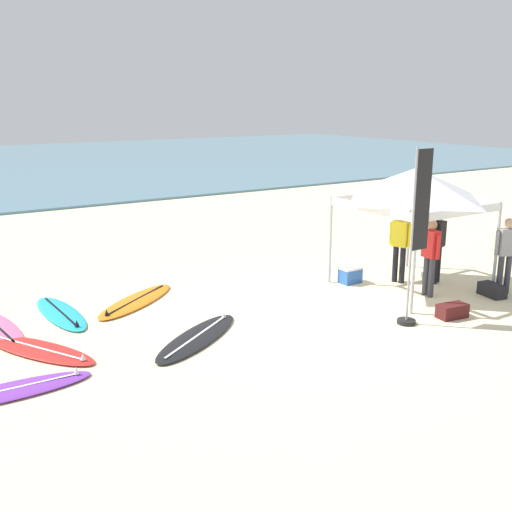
% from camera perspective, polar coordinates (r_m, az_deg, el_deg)
% --- Properties ---
extents(ground_plane, '(80.00, 80.00, 0.00)m').
position_cam_1_polar(ground_plane, '(12.39, 5.07, -5.59)').
color(ground_plane, beige).
extents(canopy_tent, '(2.72, 2.72, 2.75)m').
position_cam_1_polar(canopy_tent, '(14.13, 14.59, 6.46)').
color(canopy_tent, '#B7B7BC').
rests_on(canopy_tent, ground).
extents(surfboard_red, '(1.76, 2.49, 0.19)m').
position_cam_1_polar(surfboard_red, '(11.30, -19.47, -8.24)').
color(surfboard_red, red).
rests_on(surfboard_red, ground).
extents(surfboard_orange, '(2.51, 2.05, 0.19)m').
position_cam_1_polar(surfboard_orange, '(13.37, -11.10, -4.13)').
color(surfboard_orange, orange).
rests_on(surfboard_orange, ground).
extents(surfboard_black, '(2.55, 2.01, 0.19)m').
position_cam_1_polar(surfboard_black, '(11.25, -5.45, -7.53)').
color(surfboard_black, black).
rests_on(surfboard_black, ground).
extents(surfboard_cyan, '(0.73, 2.44, 0.19)m').
position_cam_1_polar(surfboard_cyan, '(13.01, -17.71, -5.10)').
color(surfboard_cyan, '#23B2CC').
rests_on(surfboard_cyan, ground).
extents(surfboard_purple, '(2.45, 0.71, 0.19)m').
position_cam_1_polar(surfboard_purple, '(9.96, -21.94, -11.59)').
color(surfboard_purple, purple).
rests_on(surfboard_purple, ground).
extents(person_yellow, '(0.33, 0.52, 1.71)m').
position_cam_1_polar(person_yellow, '(14.71, 13.27, 1.30)').
color(person_yellow, black).
rests_on(person_yellow, ground).
extents(person_grey, '(0.50, 0.36, 1.71)m').
position_cam_1_polar(person_grey, '(14.58, 22.27, 0.48)').
color(person_grey, '#383842').
rests_on(person_grey, ground).
extents(person_black, '(0.52, 0.33, 1.71)m').
position_cam_1_polar(person_black, '(14.91, 16.60, 1.25)').
color(person_black, black).
rests_on(person_black, ground).
extents(person_red, '(0.27, 0.55, 1.71)m').
position_cam_1_polar(person_red, '(13.85, 15.92, 0.32)').
color(person_red, '#383842').
rests_on(person_red, ground).
extents(banner_flag, '(0.60, 0.36, 3.40)m').
position_cam_1_polar(banner_flag, '(11.94, 14.62, 1.09)').
color(banner_flag, '#99999E').
rests_on(banner_flag, ground).
extents(gear_bag_near_tent, '(0.64, 0.40, 0.28)m').
position_cam_1_polar(gear_bag_near_tent, '(12.83, 17.79, -4.88)').
color(gear_bag_near_tent, '#4C1919').
rests_on(gear_bag_near_tent, ground).
extents(gear_bag_by_pole, '(0.41, 0.64, 0.28)m').
position_cam_1_polar(gear_bag_by_pole, '(14.48, 21.12, -2.98)').
color(gear_bag_by_pole, '#232328').
rests_on(gear_bag_by_pole, ground).
extents(cooler_box, '(0.50, 0.36, 0.39)m').
position_cam_1_polar(cooler_box, '(14.64, 8.76, -1.74)').
color(cooler_box, '#2D60B7').
rests_on(cooler_box, ground).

